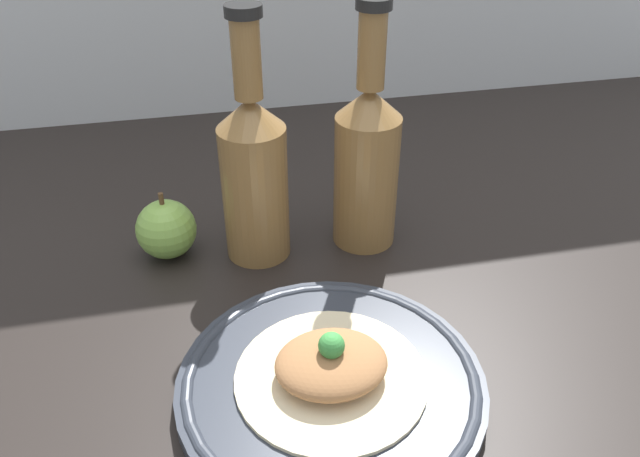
{
  "coord_description": "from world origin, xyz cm",
  "views": [
    {
      "loc": [
        -17.31,
        -54.51,
        45.02
      ],
      "look_at": [
        -6.27,
        -3.83,
        10.33
      ],
      "focal_mm": 35.0,
      "sensor_mm": 36.0,
      "label": 1
    }
  ],
  "objects_px": {
    "cider_bottle_left": "(254,171)",
    "cider_bottle_right": "(367,160)",
    "apple": "(166,229)",
    "plate": "(331,383)",
    "plated_food": "(331,367)"
  },
  "relations": [
    {
      "from": "plate",
      "to": "cider_bottle_left",
      "type": "distance_m",
      "value": 0.26
    },
    {
      "from": "plate",
      "to": "plated_food",
      "type": "distance_m",
      "value": 0.02
    },
    {
      "from": "plated_food",
      "to": "apple",
      "type": "relative_size",
      "value": 2.07
    },
    {
      "from": "plated_food",
      "to": "cider_bottle_left",
      "type": "bearing_deg",
      "value": 98.41
    },
    {
      "from": "plate",
      "to": "cider_bottle_left",
      "type": "relative_size",
      "value": 0.97
    },
    {
      "from": "apple",
      "to": "plate",
      "type": "bearing_deg",
      "value": -60.78
    },
    {
      "from": "plate",
      "to": "cider_bottle_right",
      "type": "bearing_deg",
      "value": 67.71
    },
    {
      "from": "cider_bottle_left",
      "to": "apple",
      "type": "bearing_deg",
      "value": 171.16
    },
    {
      "from": "plated_food",
      "to": "cider_bottle_right",
      "type": "distance_m",
      "value": 0.27
    },
    {
      "from": "cider_bottle_left",
      "to": "apple",
      "type": "xyz_separation_m",
      "value": [
        -0.11,
        0.02,
        -0.07
      ]
    },
    {
      "from": "cider_bottle_left",
      "to": "cider_bottle_right",
      "type": "relative_size",
      "value": 1.0
    },
    {
      "from": "cider_bottle_left",
      "to": "plate",
      "type": "bearing_deg",
      "value": -81.59
    },
    {
      "from": "plate",
      "to": "apple",
      "type": "relative_size",
      "value": 3.33
    },
    {
      "from": "plate",
      "to": "apple",
      "type": "xyz_separation_m",
      "value": [
        -0.14,
        0.26,
        0.02
      ]
    },
    {
      "from": "plate",
      "to": "cider_bottle_right",
      "type": "relative_size",
      "value": 0.97
    }
  ]
}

